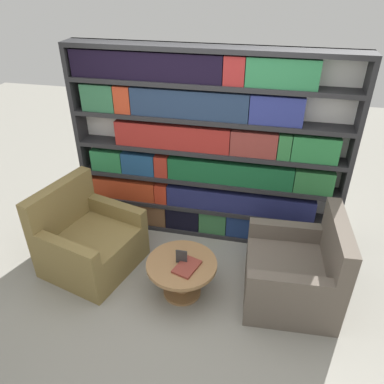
% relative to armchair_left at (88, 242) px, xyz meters
% --- Properties ---
extents(ground_plane, '(14.00, 14.00, 0.00)m').
position_rel_armchair_left_xyz_m(ground_plane, '(1.16, -0.46, -0.31)').
color(ground_plane, gray).
extents(bookshelf, '(3.11, 0.30, 2.27)m').
position_rel_armchair_left_xyz_m(bookshelf, '(1.14, 0.91, 0.81)').
color(bookshelf, silver).
rests_on(bookshelf, ground_plane).
extents(armchair_left, '(1.10, 1.13, 0.95)m').
position_rel_armchair_left_xyz_m(armchair_left, '(0.00, 0.00, 0.00)').
color(armchair_left, olive).
rests_on(armchair_left, ground_plane).
extents(armchair_right, '(0.94, 0.98, 0.95)m').
position_rel_armchair_left_xyz_m(armchair_right, '(2.25, -0.01, 0.00)').
color(armchair_right, brown).
rests_on(armchair_right, ground_plane).
extents(coffee_table, '(0.71, 0.71, 0.41)m').
position_rel_armchair_left_xyz_m(coffee_table, '(1.12, -0.21, -0.02)').
color(coffee_table, olive).
rests_on(coffee_table, ground_plane).
extents(table_sign, '(0.11, 0.06, 0.16)m').
position_rel_armchair_left_xyz_m(table_sign, '(1.12, -0.21, 0.16)').
color(table_sign, black).
rests_on(table_sign, coffee_table).
extents(stray_book, '(0.27, 0.32, 0.02)m').
position_rel_armchair_left_xyz_m(stray_book, '(1.19, -0.27, 0.11)').
color(stray_book, brown).
rests_on(stray_book, coffee_table).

